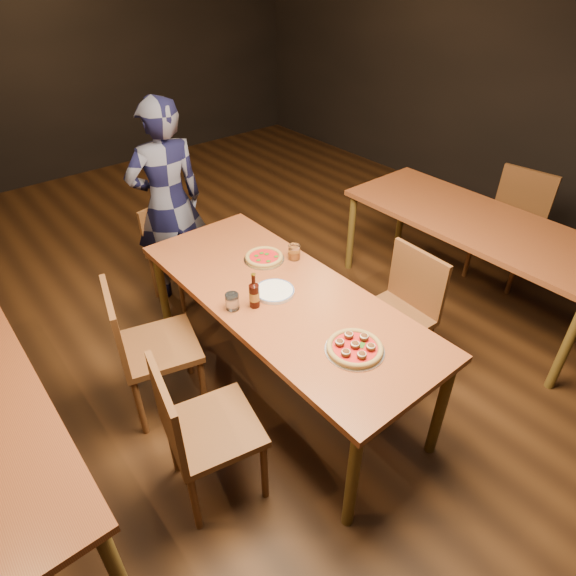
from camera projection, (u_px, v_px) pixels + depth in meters
ground at (283, 384)px, 3.23m from camera, size 9.00×9.00×0.00m
room_shell at (281, 95)px, 2.15m from camera, size 9.00×9.00×9.00m
table_main at (283, 304)px, 2.83m from camera, size 0.80×2.00×0.75m
table_right at (477, 228)px, 3.58m from camera, size 0.80×2.00×0.75m
chair_main_nw at (213, 427)px, 2.37m from camera, size 0.51×0.51×0.92m
chair_main_sw at (159, 346)px, 2.84m from camera, size 0.54×0.54×0.94m
chair_main_e at (392, 317)px, 3.07m from camera, size 0.45×0.45×0.92m
chair_end at (179, 253)px, 3.82m from camera, size 0.46×0.46×0.81m
chair_nbr_right at (508, 227)px, 4.01m from camera, size 0.51×0.51×0.96m
pizza_meatball at (355, 348)px, 2.39m from camera, size 0.30×0.30×0.06m
pizza_margherita at (264, 257)px, 3.08m from camera, size 0.26×0.26×0.03m
plate_stack at (274, 291)px, 2.79m from camera, size 0.23×0.23×0.02m
beer_bottle at (254, 295)px, 2.65m from camera, size 0.06×0.06×0.21m
water_glass at (232, 302)px, 2.65m from camera, size 0.08×0.08×0.10m
amber_glass at (294, 252)px, 3.08m from camera, size 0.08×0.08×0.10m
diner at (168, 203)px, 3.66m from camera, size 0.62×0.44×1.59m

